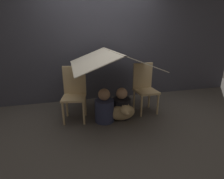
{
  "coord_description": "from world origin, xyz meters",
  "views": [
    {
      "loc": [
        -0.75,
        -2.68,
        1.49
      ],
      "look_at": [
        0.0,
        0.21,
        0.52
      ],
      "focal_mm": 28.0,
      "sensor_mm": 36.0,
      "label": 1
    }
  ],
  "objects_px": {
    "chair_left": "(74,92)",
    "person_front": "(104,108)",
    "chair_right": "(145,86)",
    "person_second": "(121,105)",
    "dog": "(123,112)"
  },
  "relations": [
    {
      "from": "chair_left",
      "to": "person_front",
      "type": "xyz_separation_m",
      "value": [
        0.48,
        -0.24,
        -0.26
      ]
    },
    {
      "from": "chair_left",
      "to": "chair_right",
      "type": "xyz_separation_m",
      "value": [
        1.33,
        0.0,
        0.0
      ]
    },
    {
      "from": "chair_left",
      "to": "person_second",
      "type": "distance_m",
      "value": 0.88
    },
    {
      "from": "person_front",
      "to": "person_second",
      "type": "distance_m",
      "value": 0.34
    },
    {
      "from": "chair_right",
      "to": "dog",
      "type": "xyz_separation_m",
      "value": [
        -0.54,
        -0.32,
        -0.34
      ]
    },
    {
      "from": "chair_left",
      "to": "chair_right",
      "type": "relative_size",
      "value": 1.0
    },
    {
      "from": "person_second",
      "to": "chair_right",
      "type": "bearing_deg",
      "value": 18.26
    },
    {
      "from": "person_front",
      "to": "dog",
      "type": "xyz_separation_m",
      "value": [
        0.31,
        -0.08,
        -0.08
      ]
    },
    {
      "from": "person_front",
      "to": "person_second",
      "type": "height_order",
      "value": "person_front"
    },
    {
      "from": "chair_right",
      "to": "person_front",
      "type": "relative_size",
      "value": 1.57
    },
    {
      "from": "chair_right",
      "to": "dog",
      "type": "bearing_deg",
      "value": -151.63
    },
    {
      "from": "chair_left",
      "to": "person_second",
      "type": "relative_size",
      "value": 1.67
    },
    {
      "from": "chair_right",
      "to": "person_front",
      "type": "bearing_deg",
      "value": -166.2
    },
    {
      "from": "chair_right",
      "to": "person_second",
      "type": "xyz_separation_m",
      "value": [
        -0.52,
        -0.17,
        -0.28
      ]
    },
    {
      "from": "person_second",
      "to": "dog",
      "type": "relative_size",
      "value": 1.2
    }
  ]
}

